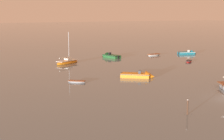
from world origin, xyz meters
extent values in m
ellipsoid|color=orange|center=(-6.80, 42.61, 0.23)|extent=(7.00, 4.94, 1.17)
cube|color=silver|center=(-6.80, 42.61, 0.70)|extent=(6.00, 4.29, 0.12)
cube|color=silver|center=(-6.50, 42.76, 1.03)|extent=(1.98, 1.77, 0.42)
cylinder|color=#B7BABF|center=(-6.25, 42.88, 4.03)|extent=(0.12, 0.12, 6.43)
cylinder|color=beige|center=(-7.55, 42.23, 1.46)|extent=(3.43, 1.89, 0.23)
cube|color=#23602D|center=(7.35, 46.76, 0.25)|extent=(3.08, 5.37, 0.99)
cone|color=#23602D|center=(6.81, 49.35, 0.25)|extent=(2.27, 1.95, 1.99)
cube|color=black|center=(7.34, 46.82, 0.62)|extent=(3.15, 5.49, 0.11)
cube|color=black|center=(7.19, 47.52, 1.02)|extent=(0.74, 0.57, 0.55)
cube|color=black|center=(7.86, 44.35, 0.40)|extent=(0.45, 0.38, 0.71)
cube|color=orange|center=(-2.66, 20.35, 0.25)|extent=(5.30, 4.97, 1.01)
cone|color=orange|center=(-0.62, 18.60, 0.25)|extent=(2.54, 2.59, 2.03)
cube|color=#33383F|center=(-2.62, 20.31, 0.63)|extent=(5.41, 5.08, 0.11)
cube|color=#33383F|center=(-2.06, 19.83, 1.04)|extent=(0.78, 0.80, 0.56)
cube|color=black|center=(-4.57, 21.98, 0.40)|extent=(0.50, 0.51, 0.72)
ellipsoid|color=gray|center=(-13.85, 21.20, 0.11)|extent=(2.97, 2.85, 0.48)
cube|color=brown|center=(-13.85, 21.20, 0.31)|extent=(2.78, 2.67, 0.06)
cube|color=brown|center=(-13.85, 21.20, 0.24)|extent=(0.78, 0.83, 0.05)
ellipsoid|color=red|center=(19.46, 30.69, 0.11)|extent=(3.24, 2.84, 0.51)
cube|color=black|center=(19.46, 30.69, 0.33)|extent=(3.03, 2.67, 0.07)
cube|color=black|center=(19.46, 30.69, 0.26)|extent=(0.77, 0.92, 0.05)
cube|color=#197084|center=(29.54, 43.02, 0.23)|extent=(4.98, 3.16, 0.91)
cone|color=#197084|center=(31.86, 42.33, 0.23)|extent=(1.91, 2.16, 1.82)
cube|color=silver|center=(29.59, 43.00, 0.57)|extent=(5.09, 3.23, 0.10)
cube|color=silver|center=(30.22, 42.82, 0.93)|extent=(0.56, 0.70, 0.51)
cube|color=black|center=(27.38, 43.66, 0.36)|extent=(0.38, 0.43, 0.65)
ellipsoid|color=white|center=(19.66, 44.93, 0.15)|extent=(4.44, 2.21, 0.67)
cube|color=brown|center=(19.66, 44.93, 0.44)|extent=(4.10, 2.12, 0.09)
cube|color=brown|center=(19.66, 44.93, 0.33)|extent=(0.50, 1.33, 0.07)
cylinder|color=#4C3323|center=(-10.24, -1.98, 0.81)|extent=(0.18, 0.18, 2.03)
cylinder|color=silver|center=(-10.24, -1.98, 1.76)|extent=(0.22, 0.22, 0.08)
camera|label=1|loc=(-36.36, -30.61, 11.47)|focal=54.84mm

